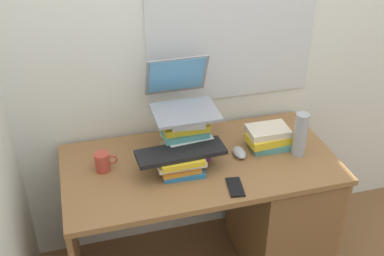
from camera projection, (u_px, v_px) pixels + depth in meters
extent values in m
cube|color=silver|center=(180.00, 28.00, 2.36)|extent=(6.00, 0.05, 2.60)
cube|color=silver|center=(233.00, 26.00, 2.40)|extent=(0.90, 0.01, 0.80)
cube|color=olive|center=(200.00, 164.00, 2.34)|extent=(1.34, 0.67, 0.03)
cube|color=olive|center=(74.00, 245.00, 2.39)|extent=(0.02, 0.62, 0.71)
cube|color=olive|center=(311.00, 200.00, 2.69)|extent=(0.02, 0.62, 0.71)
cube|color=brown|center=(279.00, 210.00, 2.61)|extent=(0.40, 0.57, 0.68)
cube|color=#8C338C|center=(187.00, 152.00, 2.39)|extent=(0.20, 0.19, 0.02)
cube|color=gray|center=(186.00, 149.00, 2.37)|extent=(0.25, 0.17, 0.03)
cube|color=orange|center=(183.00, 142.00, 2.37)|extent=(0.19, 0.15, 0.04)
cube|color=white|center=(187.00, 136.00, 2.35)|extent=(0.24, 0.20, 0.03)
cube|color=teal|center=(184.00, 132.00, 2.32)|extent=(0.23, 0.15, 0.03)
cube|color=yellow|center=(185.00, 126.00, 2.31)|extent=(0.22, 0.13, 0.03)
cube|color=white|center=(187.00, 120.00, 2.30)|extent=(0.17, 0.18, 0.03)
cube|color=#2672B2|center=(185.00, 115.00, 2.29)|extent=(0.24, 0.14, 0.03)
cube|color=#2672B2|center=(182.00, 169.00, 2.27)|extent=(0.20, 0.18, 0.02)
cube|color=orange|center=(179.00, 165.00, 2.26)|extent=(0.19, 0.16, 0.02)
cube|color=white|center=(180.00, 161.00, 2.25)|extent=(0.23, 0.13, 0.03)
cube|color=yellow|center=(180.00, 156.00, 2.23)|extent=(0.21, 0.19, 0.03)
cube|color=teal|center=(268.00, 143.00, 2.44)|extent=(0.19, 0.16, 0.04)
cube|color=yellow|center=(268.00, 139.00, 2.41)|extent=(0.22, 0.14, 0.04)
cube|color=beige|center=(268.00, 131.00, 2.41)|extent=(0.21, 0.14, 0.03)
cube|color=gray|center=(185.00, 112.00, 2.27)|extent=(0.31, 0.24, 0.01)
cube|color=gray|center=(176.00, 75.00, 2.35)|extent=(0.31, 0.10, 0.22)
cube|color=#59A5E5|center=(177.00, 75.00, 2.34)|extent=(0.28, 0.09, 0.19)
cube|color=black|center=(181.00, 152.00, 2.22)|extent=(0.43, 0.16, 0.02)
ellipsoid|color=#A5A8AD|center=(239.00, 153.00, 2.37)|extent=(0.06, 0.10, 0.04)
cylinder|color=#B23F33|center=(102.00, 162.00, 2.25)|extent=(0.07, 0.07, 0.09)
torus|color=#B23F33|center=(112.00, 160.00, 2.26)|extent=(0.05, 0.01, 0.05)
cylinder|color=#999EA5|center=(300.00, 135.00, 2.34)|extent=(0.07, 0.07, 0.23)
cube|color=black|center=(235.00, 187.00, 2.16)|extent=(0.08, 0.14, 0.01)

